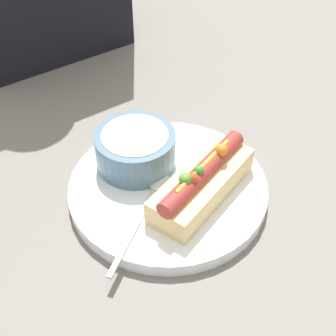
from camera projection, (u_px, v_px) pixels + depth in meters
name	position (u px, v px, depth m)	size (l,w,h in m)	color
ground_plane	(168.00, 194.00, 0.64)	(4.00, 4.00, 0.00)	slate
dinner_plate	(168.00, 189.00, 0.63)	(0.27, 0.27, 0.02)	white
hot_dog	(202.00, 182.00, 0.59)	(0.17, 0.11, 0.06)	#E5C17F
soup_bowl	(136.00, 148.00, 0.64)	(0.11, 0.11, 0.05)	slate
spoon	(152.00, 194.00, 0.61)	(0.15, 0.12, 0.01)	#B7B7BC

